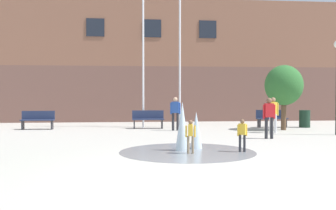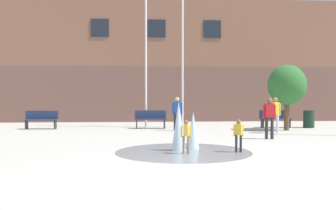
% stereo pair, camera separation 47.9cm
% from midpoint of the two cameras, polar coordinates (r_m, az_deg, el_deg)
% --- Properties ---
extents(ground_plane, '(100.00, 100.00, 0.00)m').
position_cam_midpoint_polar(ground_plane, '(8.88, 2.72, -9.69)').
color(ground_plane, '#B2ADA3').
extents(library_building, '(36.00, 6.05, 7.74)m').
position_cam_midpoint_polar(library_building, '(27.63, -3.18, 6.01)').
color(library_building, brown).
rests_on(library_building, ground).
extents(splash_fountain, '(4.10, 4.10, 1.51)m').
position_cam_midpoint_polar(splash_fountain, '(12.15, 1.73, -4.07)').
color(splash_fountain, gray).
rests_on(splash_fountain, ground).
extents(park_bench_center, '(1.60, 0.44, 0.91)m').
position_cam_midpoint_polar(park_bench_center, '(20.45, -19.02, -2.02)').
color(park_bench_center, '#28282D').
rests_on(park_bench_center, ground).
extents(park_bench_under_right_flagpole, '(1.60, 0.44, 0.91)m').
position_cam_midpoint_polar(park_bench_under_right_flagpole, '(19.91, -3.60, -2.04)').
color(park_bench_under_right_flagpole, '#28282D').
rests_on(park_bench_under_right_flagpole, ground).
extents(park_bench_near_trashcan, '(1.60, 0.44, 0.91)m').
position_cam_midpoint_polar(park_bench_near_trashcan, '(21.14, 14.19, -1.87)').
color(park_bench_near_trashcan, '#28282D').
rests_on(park_bench_near_trashcan, ground).
extents(child_in_fountain, '(0.31, 0.23, 0.99)m').
position_cam_midpoint_polar(child_in_fountain, '(11.46, 2.09, -4.21)').
color(child_in_fountain, '#89755B').
rests_on(child_in_fountain, ground).
extents(adult_in_red, '(0.50, 0.22, 1.59)m').
position_cam_midpoint_polar(adult_in_red, '(15.69, 13.62, -1.39)').
color(adult_in_red, '#28282D').
rests_on(adult_in_red, ground).
extents(adult_near_bench, '(0.50, 0.28, 1.59)m').
position_cam_midpoint_polar(adult_near_bench, '(18.73, 0.34, -0.87)').
color(adult_near_bench, '#28282D').
rests_on(adult_near_bench, ground).
extents(adult_watching, '(0.50, 0.32, 1.59)m').
position_cam_midpoint_polar(adult_watching, '(18.11, 14.28, -1.00)').
color(adult_watching, silver).
rests_on(adult_watching, ground).
extents(child_running, '(0.31, 0.22, 0.99)m').
position_cam_midpoint_polar(child_running, '(11.95, 9.60, -4.00)').
color(child_running, '#28282D').
rests_on(child_running, ground).
extents(flagpole_left, '(0.80, 0.10, 8.81)m').
position_cam_midpoint_polar(flagpole_left, '(20.56, -4.22, 9.75)').
color(flagpole_left, silver).
rests_on(flagpole_left, ground).
extents(flagpole_right, '(0.80, 0.10, 7.96)m').
position_cam_midpoint_polar(flagpole_right, '(20.65, 1.14, 8.51)').
color(flagpole_right, silver).
rests_on(flagpole_right, ground).
extents(trash_can, '(0.56, 0.56, 0.90)m').
position_cam_midpoint_polar(trash_can, '(21.61, 18.62, -1.91)').
color(trash_can, '#193323').
rests_on(trash_can, ground).
extents(street_tree_near_building, '(1.83, 1.83, 3.14)m').
position_cam_midpoint_polar(street_tree_near_building, '(19.70, 15.80, 2.73)').
color(street_tree_near_building, brown).
rests_on(street_tree_near_building, ground).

